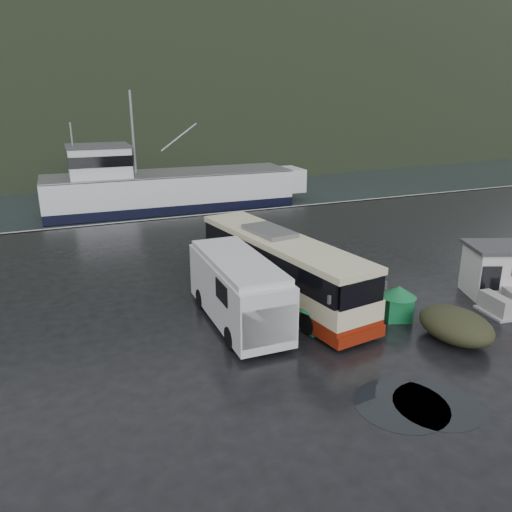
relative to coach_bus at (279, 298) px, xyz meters
name	(u,v)px	position (x,y,z in m)	size (l,w,h in m)	color
ground	(308,321)	(0.06, -2.68, 0.00)	(160.00, 160.00, 0.00)	black
harbor_water	(84,134)	(0.06, 107.32, 0.00)	(300.00, 180.00, 0.02)	black
quay_edge	(184,217)	(0.06, 17.32, 0.00)	(160.00, 0.60, 1.50)	#999993
headland	(82,113)	(10.06, 247.32, 0.00)	(780.00, 540.00, 570.00)	black
coach_bus	(279,298)	(0.00, 0.00, 0.00)	(2.82, 11.11, 3.14)	beige
white_van	(238,322)	(-2.67, -1.64, 0.00)	(2.32, 6.75, 2.83)	silver
waste_bin_left	(315,330)	(-0.12, -3.57, 0.00)	(0.97, 0.97, 1.35)	#126936
waste_bin_right	(396,319)	(3.58, -3.98, 0.00)	(1.06, 1.06, 1.48)	#126936
dome_tent	(454,340)	(4.44, -6.35, 0.00)	(2.22, 3.11, 1.22)	#2C2E1B
ticket_kiosk	(496,295)	(9.61, -3.63, 0.00)	(3.12, 2.37, 2.44)	silver
jersey_barrier_a	(509,307)	(8.99, -4.92, 0.00)	(0.85, 1.70, 0.85)	#999993
jersey_barrier_b	(494,314)	(7.77, -5.21, 0.00)	(0.85, 1.71, 0.85)	#999993
fishing_trawler	(171,193)	(1.38, 27.06, 0.00)	(27.00, 5.91, 10.80)	silver
puddles	(378,336)	(1.95, -4.96, 0.00)	(7.59, 13.78, 0.01)	black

